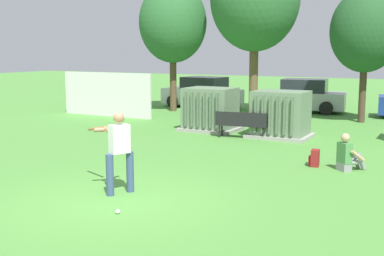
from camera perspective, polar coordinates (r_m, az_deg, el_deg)
name	(u,v)px	position (r m, az deg, el deg)	size (l,w,h in m)	color
ground_plane	(114,200)	(10.36, -8.91, -8.15)	(96.00, 96.00, 0.00)	#51933D
fence_panel	(107,94)	(23.35, -9.71, 3.79)	(4.80, 0.12, 2.00)	white
transformer_west	(210,110)	(18.85, 2.09, 2.08)	(2.10, 1.70, 1.62)	#9E9B93
transformer_mid_west	(281,115)	(17.62, 10.06, 1.48)	(2.10, 1.70, 1.62)	#9E9B93
park_bench	(241,123)	(17.27, 5.65, 0.58)	(1.84, 0.64, 0.92)	black
batter	(118,148)	(10.63, -8.41, -2.28)	(1.54, 0.96, 1.74)	#384C75
sports_ball	(118,211)	(9.52, -8.45, -9.39)	(0.09, 0.09, 0.09)	white
seated_spectator	(348,156)	(13.21, 17.32, -3.05)	(0.72, 0.76, 0.96)	gray
backpack	(315,158)	(13.49, 13.80, -3.37)	(0.29, 0.34, 0.44)	maroon
tree_left	(173,23)	(24.93, -2.20, 11.90)	(3.31, 3.31, 6.32)	brown
tree_center_right	(366,31)	(22.09, 19.19, 10.39)	(2.89, 2.89, 5.52)	#4C3828
parked_car_leftmost	(202,93)	(26.57, 1.20, 3.98)	(4.36, 2.25, 1.62)	silver
parked_car_left_of_center	(302,97)	(25.21, 12.42, 3.51)	(4.38, 2.32, 1.62)	#B2B2B7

